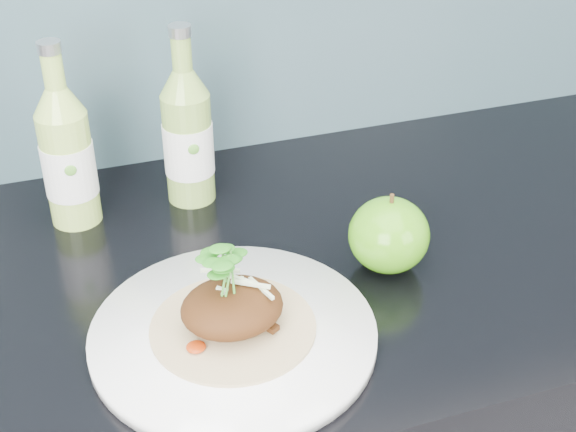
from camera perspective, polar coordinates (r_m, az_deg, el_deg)
The scene contains 5 objects.
dinner_plate at distance 0.84m, azimuth -3.90°, elevation -8.40°, with size 0.36×0.36×0.02m.
pork_taco at distance 0.81m, azimuth -4.00°, elevation -6.39°, with size 0.17×0.17×0.10m.
green_apple at distance 0.92m, azimuth 7.19°, elevation -1.35°, with size 0.09×0.09×0.10m.
cider_bottle_left at distance 1.02m, azimuth -15.41°, elevation 4.09°, with size 0.07×0.07×0.24m.
cider_bottle_right at distance 1.03m, azimuth -7.14°, elevation 5.62°, with size 0.08×0.08×0.24m.
Camera 1 is at (-0.16, 0.95, 1.46)m, focal length 50.00 mm.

